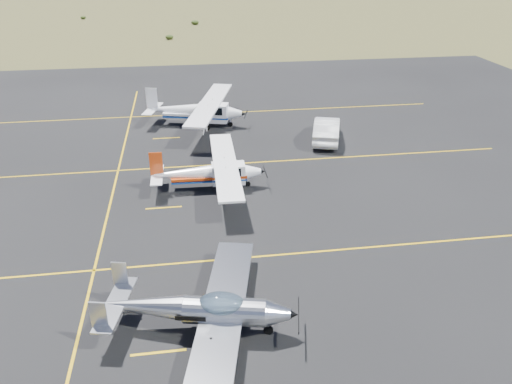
# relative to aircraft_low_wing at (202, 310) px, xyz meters

# --- Properties ---
(ground) EXTENTS (1600.00, 1600.00, 0.00)m
(ground) POSITION_rel_aircraft_low_wing_xyz_m (1.32, 2.61, -1.02)
(ground) COLOR #383D1C
(ground) RESTS_ON ground
(apron) EXTENTS (72.00, 72.00, 0.02)m
(apron) POSITION_rel_aircraft_low_wing_xyz_m (1.32, 9.61, -1.02)
(apron) COLOR black
(apron) RESTS_ON ground
(aircraft_low_wing) EXTENTS (7.18, 9.86, 2.13)m
(aircraft_low_wing) POSITION_rel_aircraft_low_wing_xyz_m (0.00, 0.00, 0.00)
(aircraft_low_wing) COLOR silver
(aircraft_low_wing) RESTS_ON apron
(aircraft_cessna) EXTENTS (5.83, 9.74, 2.47)m
(aircraft_cessna) POSITION_rel_aircraft_low_wing_xyz_m (1.00, 12.15, 0.08)
(aircraft_cessna) COLOR white
(aircraft_cessna) RESTS_ON apron
(aircraft_plain) EXTENTS (7.60, 11.50, 2.92)m
(aircraft_plain) POSITION_rel_aircraft_low_wing_xyz_m (0.72, 23.69, 0.28)
(aircraft_plain) COLOR white
(aircraft_plain) RESTS_ON apron
(sedan) EXTENTS (3.29, 5.50, 1.71)m
(sedan) POSITION_rel_aircraft_low_wing_xyz_m (10.04, 18.91, -0.15)
(sedan) COLOR white
(sedan) RESTS_ON apron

